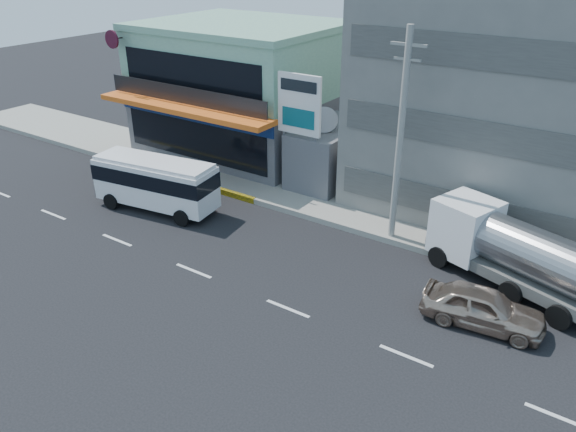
{
  "coord_description": "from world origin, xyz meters",
  "views": [
    {
      "loc": [
        15.21,
        -15.07,
        13.11
      ],
      "look_at": [
        2.87,
        3.16,
        2.2
      ],
      "focal_mm": 35.0,
      "sensor_mm": 36.0,
      "label": 1
    }
  ],
  "objects_px": {
    "concrete_building": "(542,77)",
    "motorcycle_rider": "(166,187)",
    "billboard": "(299,112)",
    "utility_pole_near": "(400,139)",
    "sedan": "(483,307)",
    "minibus": "(155,180)",
    "satellite_dish": "(324,129)",
    "tanker_truck": "(513,251)",
    "shop_building": "(243,91)"
  },
  "relations": [
    {
      "from": "utility_pole_near",
      "to": "minibus",
      "type": "distance_m",
      "value": 12.95
    },
    {
      "from": "satellite_dish",
      "to": "motorcycle_rider",
      "type": "bearing_deg",
      "value": -137.71
    },
    {
      "from": "satellite_dish",
      "to": "billboard",
      "type": "relative_size",
      "value": 0.22
    },
    {
      "from": "satellite_dish",
      "to": "utility_pole_near",
      "type": "height_order",
      "value": "utility_pole_near"
    },
    {
      "from": "shop_building",
      "to": "motorcycle_rider",
      "type": "distance_m",
      "value": 9.65
    },
    {
      "from": "minibus",
      "to": "sedan",
      "type": "height_order",
      "value": "minibus"
    },
    {
      "from": "concrete_building",
      "to": "utility_pole_near",
      "type": "distance_m",
      "value": 8.79
    },
    {
      "from": "shop_building",
      "to": "concrete_building",
      "type": "distance_m",
      "value": 18.28
    },
    {
      "from": "sedan",
      "to": "satellite_dish",
      "type": "bearing_deg",
      "value": 50.37
    },
    {
      "from": "billboard",
      "to": "sedan",
      "type": "bearing_deg",
      "value": -26.12
    },
    {
      "from": "billboard",
      "to": "motorcycle_rider",
      "type": "xyz_separation_m",
      "value": [
        -6.1,
        -4.2,
        -4.28
      ]
    },
    {
      "from": "billboard",
      "to": "minibus",
      "type": "height_order",
      "value": "billboard"
    },
    {
      "from": "satellite_dish",
      "to": "sedan",
      "type": "distance_m",
      "value": 14.21
    },
    {
      "from": "sedan",
      "to": "motorcycle_rider",
      "type": "bearing_deg",
      "value": 78.64
    },
    {
      "from": "shop_building",
      "to": "utility_pole_near",
      "type": "height_order",
      "value": "utility_pole_near"
    },
    {
      "from": "shop_building",
      "to": "utility_pole_near",
      "type": "xyz_separation_m",
      "value": [
        14.0,
        -6.55,
        1.15
      ]
    },
    {
      "from": "satellite_dish",
      "to": "motorcycle_rider",
      "type": "xyz_separation_m",
      "value": [
        -6.6,
        -6.0,
        -2.92
      ]
    },
    {
      "from": "motorcycle_rider",
      "to": "utility_pole_near",
      "type": "bearing_deg",
      "value": 10.8
    },
    {
      "from": "shop_building",
      "to": "satellite_dish",
      "type": "distance_m",
      "value": 8.54
    },
    {
      "from": "billboard",
      "to": "minibus",
      "type": "distance_m",
      "value": 8.41
    },
    {
      "from": "concrete_building",
      "to": "billboard",
      "type": "relative_size",
      "value": 2.32
    },
    {
      "from": "utility_pole_near",
      "to": "motorcycle_rider",
      "type": "xyz_separation_m",
      "value": [
        -12.6,
        -2.4,
        -4.5
      ]
    },
    {
      "from": "billboard",
      "to": "minibus",
      "type": "bearing_deg",
      "value": -134.05
    },
    {
      "from": "utility_pole_near",
      "to": "sedan",
      "type": "distance_m",
      "value": 8.22
    },
    {
      "from": "shop_building",
      "to": "minibus",
      "type": "relative_size",
      "value": 1.78
    },
    {
      "from": "billboard",
      "to": "tanker_truck",
      "type": "relative_size",
      "value": 0.86
    },
    {
      "from": "motorcycle_rider",
      "to": "tanker_truck",
      "type": "bearing_deg",
      "value": 5.02
    },
    {
      "from": "sedan",
      "to": "motorcycle_rider",
      "type": "relative_size",
      "value": 2.28
    },
    {
      "from": "motorcycle_rider",
      "to": "billboard",
      "type": "bearing_deg",
      "value": 34.57
    },
    {
      "from": "satellite_dish",
      "to": "utility_pole_near",
      "type": "bearing_deg",
      "value": -30.96
    },
    {
      "from": "concrete_building",
      "to": "sedan",
      "type": "distance_m",
      "value": 13.38
    },
    {
      "from": "concrete_building",
      "to": "minibus",
      "type": "bearing_deg",
      "value": -144.41
    },
    {
      "from": "concrete_building",
      "to": "utility_pole_near",
      "type": "bearing_deg",
      "value": -117.76
    },
    {
      "from": "minibus",
      "to": "sedan",
      "type": "distance_m",
      "value": 17.51
    },
    {
      "from": "motorcycle_rider",
      "to": "concrete_building",
      "type": "bearing_deg",
      "value": 31.07
    },
    {
      "from": "concrete_building",
      "to": "motorcycle_rider",
      "type": "bearing_deg",
      "value": -148.93
    },
    {
      "from": "billboard",
      "to": "utility_pole_near",
      "type": "xyz_separation_m",
      "value": [
        6.5,
        -1.8,
        0.22
      ]
    },
    {
      "from": "shop_building",
      "to": "motorcycle_rider",
      "type": "bearing_deg",
      "value": -81.1
    },
    {
      "from": "concrete_building",
      "to": "satellite_dish",
      "type": "bearing_deg",
      "value": -158.2
    },
    {
      "from": "sedan",
      "to": "tanker_truck",
      "type": "distance_m",
      "value": 3.44
    },
    {
      "from": "shop_building",
      "to": "minibus",
      "type": "xyz_separation_m",
      "value": [
        2.11,
        -10.32,
        -2.32
      ]
    },
    {
      "from": "sedan",
      "to": "tanker_truck",
      "type": "height_order",
      "value": "tanker_truck"
    },
    {
      "from": "tanker_truck",
      "to": "concrete_building",
      "type": "bearing_deg",
      "value": 101.35
    },
    {
      "from": "sedan",
      "to": "motorcycle_rider",
      "type": "height_order",
      "value": "motorcycle_rider"
    },
    {
      "from": "shop_building",
      "to": "satellite_dish",
      "type": "xyz_separation_m",
      "value": [
        8.0,
        -2.95,
        -0.42
      ]
    },
    {
      "from": "shop_building",
      "to": "billboard",
      "type": "xyz_separation_m",
      "value": [
        7.5,
        -4.75,
        0.93
      ]
    },
    {
      "from": "utility_pole_near",
      "to": "sedan",
      "type": "relative_size",
      "value": 2.22
    },
    {
      "from": "billboard",
      "to": "utility_pole_near",
      "type": "relative_size",
      "value": 0.69
    },
    {
      "from": "satellite_dish",
      "to": "shop_building",
      "type": "bearing_deg",
      "value": 159.79
    },
    {
      "from": "billboard",
      "to": "tanker_truck",
      "type": "xyz_separation_m",
      "value": [
        12.19,
        -2.6,
        -3.3
      ]
    }
  ]
}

